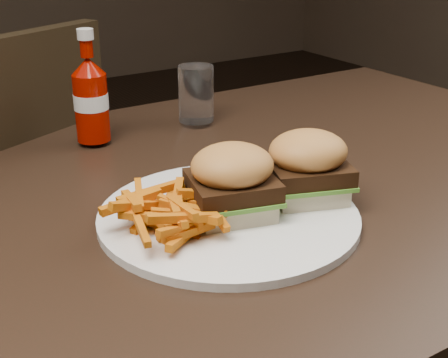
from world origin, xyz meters
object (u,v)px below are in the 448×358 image
tumbler (196,94)px  ketchup_bottle (92,108)px  dining_table (258,186)px  plate (228,216)px

tumbler → ketchup_bottle: bearing=179.6°
dining_table → plate: bearing=-139.6°
dining_table → tumbler: size_ratio=12.57×
dining_table → tumbler: bearing=80.7°
plate → tumbler: bearing=65.5°
dining_table → plate: size_ratio=3.82×
dining_table → ketchup_bottle: (-0.15, 0.24, 0.08)m
ketchup_bottle → plate: bearing=-84.3°
plate → tumbler: (0.15, 0.34, 0.05)m
tumbler → plate: bearing=-114.5°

